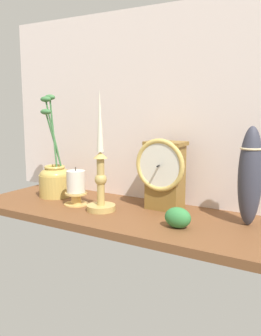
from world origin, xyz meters
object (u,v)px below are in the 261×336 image
(tall_ceramic_vase, at_px, (250,176))
(mantel_clock, at_px, (164,173))
(brass_vase_jar, at_px, (55,177))
(candlestick_tall_left, at_px, (101,176))
(pillar_candle_front, at_px, (76,187))

(tall_ceramic_vase, bearing_deg, mantel_clock, 175.76)
(mantel_clock, xyz_separation_m, tall_ceramic_vase, (0.27, -0.02, 0.02))
(mantel_clock, height_order, brass_vase_jar, brass_vase_jar)
(candlestick_tall_left, height_order, pillar_candle_front, candlestick_tall_left)
(mantel_clock, relative_size, brass_vase_jar, 0.63)
(pillar_candle_front, relative_size, tall_ceramic_vase, 0.46)
(candlestick_tall_left, distance_m, pillar_candle_front, 0.12)
(brass_vase_jar, bearing_deg, tall_ceramic_vase, 2.57)
(candlestick_tall_left, bearing_deg, brass_vase_jar, 165.79)
(candlestick_tall_left, xyz_separation_m, tall_ceramic_vase, (0.43, 0.09, 0.03))
(pillar_candle_front, bearing_deg, brass_vase_jar, 160.60)
(candlestick_tall_left, relative_size, brass_vase_jar, 1.03)
(brass_vase_jar, xyz_separation_m, tall_ceramic_vase, (0.69, 0.03, 0.07))
(candlestick_tall_left, height_order, brass_vase_jar, candlestick_tall_left)
(brass_vase_jar, bearing_deg, candlestick_tall_left, -14.21)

